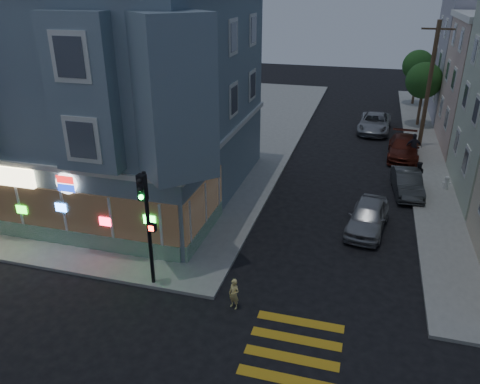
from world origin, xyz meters
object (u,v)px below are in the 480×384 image
at_px(pedestrian_b, 414,147).
at_px(traffic_signal, 146,212).
at_px(utility_pole, 429,84).
at_px(parked_car_a, 368,217).
at_px(street_tree_far, 418,66).
at_px(parked_car_d, 375,123).
at_px(fire_hydrant, 447,182).
at_px(parked_car_c, 403,148).
at_px(running_child, 234,294).
at_px(parked_car_b, 407,183).
at_px(street_tree_near, 424,81).
at_px(pedestrian_a, 418,174).

relative_size(pedestrian_b, traffic_signal, 0.38).
bearing_deg(utility_pole, parked_car_a, -103.26).
relative_size(street_tree_far, pedestrian_b, 2.84).
height_order(parked_car_d, fire_hydrant, parked_car_d).
height_order(parked_car_c, traffic_signal, traffic_signal).
bearing_deg(street_tree_far, parked_car_d, -108.57).
xyz_separation_m(running_child, pedestrian_b, (7.40, 18.80, 0.45)).
relative_size(parked_car_a, parked_car_c, 0.86).
distance_m(utility_pole, parked_car_b, 10.19).
height_order(running_child, fire_hydrant, running_child).
height_order(street_tree_near, parked_car_b, street_tree_near).
xyz_separation_m(pedestrian_a, pedestrian_b, (0.00, 4.86, 0.14)).
height_order(running_child, parked_car_a, parked_car_a).
height_order(pedestrian_a, traffic_signal, traffic_signal).
relative_size(pedestrian_a, parked_car_a, 0.36).
xyz_separation_m(utility_pole, pedestrian_a, (-0.70, -8.26, -3.86)).
bearing_deg(pedestrian_b, parked_car_d, -76.40).
distance_m(street_tree_far, pedestrian_a, 22.48).
distance_m(utility_pole, parked_car_c, 5.07).
bearing_deg(parked_car_b, parked_car_a, -117.80).
xyz_separation_m(street_tree_far, traffic_signal, (-11.91, -35.82, -0.47)).
distance_m(street_tree_near, parked_car_d, 5.52).
distance_m(utility_pole, parked_car_a, 15.37).
distance_m(street_tree_near, traffic_signal, 30.27).
xyz_separation_m(utility_pole, parked_car_a, (-3.40, -14.43, -4.05)).
height_order(pedestrian_b, fire_hydrant, pedestrian_b).
bearing_deg(pedestrian_a, parked_car_c, -77.44).
bearing_deg(pedestrian_b, traffic_signal, 50.73).
xyz_separation_m(parked_car_c, fire_hydrant, (2.30, -5.44, -0.15)).
height_order(pedestrian_a, parked_car_a, pedestrian_a).
height_order(pedestrian_b, parked_car_a, pedestrian_b).
height_order(street_tree_far, fire_hydrant, street_tree_far).
xyz_separation_m(utility_pole, traffic_signal, (-11.71, -21.82, -1.34)).
height_order(pedestrian_b, parked_car_b, pedestrian_b).
bearing_deg(street_tree_near, utility_pole, -91.91).
relative_size(pedestrian_a, parked_car_c, 0.31).
bearing_deg(parked_car_d, fire_hydrant, -65.76).
xyz_separation_m(pedestrian_b, parked_car_c, (-0.60, 0.65, -0.34)).
relative_size(traffic_signal, fire_hydrant, 5.93).
xyz_separation_m(parked_car_b, traffic_signal, (-10.41, -12.59, 2.77)).
bearing_deg(parked_car_d, utility_pole, -40.76).
distance_m(pedestrian_b, parked_car_c, 0.95).
xyz_separation_m(street_tree_near, fire_hydrant, (0.80, -14.18, -3.35)).
distance_m(parked_car_a, parked_car_b, 5.61).
relative_size(running_child, parked_car_b, 0.30).
bearing_deg(pedestrian_a, street_tree_near, -87.26).
distance_m(parked_car_c, traffic_signal, 21.90).
relative_size(parked_car_b, fire_hydrant, 5.07).
height_order(parked_car_a, parked_car_b, parked_car_a).
bearing_deg(parked_car_c, parked_car_d, 111.93).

